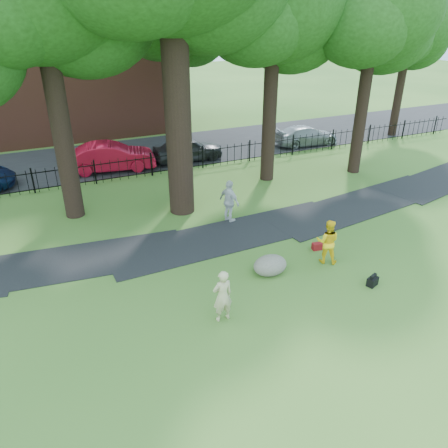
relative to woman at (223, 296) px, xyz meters
name	(u,v)px	position (x,y,z in m)	size (l,w,h in m)	color
ground	(254,293)	(1.46, 0.76, -0.84)	(120.00, 120.00, 0.00)	#305A1F
footpath	(231,236)	(2.46, 4.66, -0.84)	(36.00, 2.60, 0.03)	black
street	(135,155)	(1.46, 16.76, -0.84)	(80.00, 7.00, 0.02)	black
iron_fence	(151,165)	(1.46, 12.76, -0.24)	(44.00, 0.04, 1.20)	black
brick_building	(40,44)	(-2.54, 24.76, 5.16)	(18.00, 8.00, 12.00)	brown
tree_row	(174,11)	(1.97, 9.17, 7.31)	(26.82, 7.96, 12.42)	black
woman	(223,296)	(0.00, 0.00, 0.00)	(0.61, 0.40, 1.68)	tan
man	(328,242)	(4.75, 1.44, -0.01)	(0.81, 0.63, 1.67)	yellow
pedestrian	(229,202)	(2.94, 5.87, 0.10)	(1.10, 0.46, 1.88)	silver
boulder	(270,264)	(2.54, 1.63, -0.49)	(1.21, 0.91, 0.71)	#5D574D
backpack	(372,281)	(5.27, -0.45, -0.69)	(0.40, 0.25, 0.30)	black
red_bag	(317,246)	(5.00, 2.30, -0.71)	(0.39, 0.24, 0.26)	maroon
red_sedan	(111,157)	(-0.36, 14.50, -0.05)	(1.68, 4.80, 1.58)	#B10D26
grey_car	(188,149)	(4.13, 14.36, -0.14)	(1.66, 4.12, 1.40)	black
silver_car	(306,135)	(12.45, 14.26, -0.21)	(1.76, 4.33, 1.26)	gray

